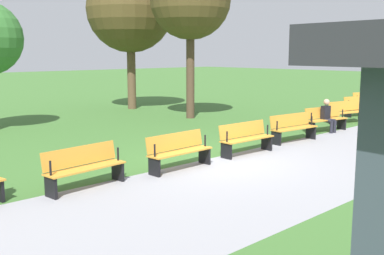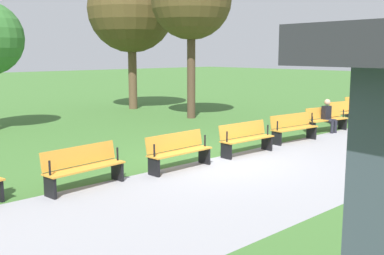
# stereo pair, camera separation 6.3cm
# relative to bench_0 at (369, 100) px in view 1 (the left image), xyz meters

# --- Properties ---
(ground_plane) EXTENTS (120.00, 120.00, 0.00)m
(ground_plane) POSITION_rel_bench_0_xyz_m (13.69, 2.50, -0.48)
(ground_plane) COLOR #3D6B2D
(path_paving) EXTENTS (42.44, 4.42, 0.01)m
(path_paving) POSITION_rel_bench_0_xyz_m (13.69, 4.35, -0.47)
(path_paving) COLOR #939399
(path_paving) RESTS_ON ground
(bench_0) EXTENTS (1.87, 1.07, 0.89)m
(bench_0) POSITION_rel_bench_0_xyz_m (0.00, 0.00, 0.00)
(bench_0) COLOR orange
(bench_0) RESTS_ON ground
(bench_1) EXTENTS (1.88, 0.97, 0.89)m
(bench_1) POSITION_rel_bench_0_xyz_m (2.41, 0.80, 0.00)
(bench_1) COLOR orange
(bench_1) RESTS_ON ground
(bench_2) EXTENTS (1.88, 0.87, 0.89)m
(bench_2) POSITION_rel_bench_0_xyz_m (4.87, 1.44, 0.00)
(bench_2) COLOR orange
(bench_2) RESTS_ON ground
(bench_3) EXTENTS (1.88, 0.76, 0.89)m
(bench_3) POSITION_rel_bench_0_xyz_m (7.36, 1.92, 0.00)
(bench_3) COLOR orange
(bench_3) RESTS_ON ground
(bench_4) EXTENTS (1.86, 0.65, 0.89)m
(bench_4) POSITION_rel_bench_0_xyz_m (9.88, 2.25, 0.00)
(bench_4) COLOR orange
(bench_4) RESTS_ON ground
(bench_5) EXTENTS (1.84, 0.53, 0.89)m
(bench_5) POSITION_rel_bench_0_xyz_m (12.42, 2.41, 0.00)
(bench_5) COLOR orange
(bench_5) RESTS_ON ground
(bench_6) EXTENTS (1.84, 0.53, 0.89)m
(bench_6) POSITION_rel_bench_0_xyz_m (14.96, 2.41, 0.00)
(bench_6) COLOR orange
(bench_6) RESTS_ON ground
(bench_7) EXTENTS (1.86, 0.65, 0.89)m
(bench_7) POSITION_rel_bench_0_xyz_m (17.50, 2.25, 0.00)
(bench_7) COLOR orange
(bench_7) RESTS_ON ground
(person_seated) EXTENTS (0.38, 0.56, 1.20)m
(person_seated) POSITION_rel_bench_0_xyz_m (7.44, 2.06, 0.16)
(person_seated) COLOR black
(person_seated) RESTS_ON ground
(tree_1) EXTENTS (4.34, 4.34, 7.18)m
(tree_1) POSITION_rel_bench_0_xyz_m (8.38, -8.58, 4.52)
(tree_1) COLOR brown
(tree_1) RESTS_ON ground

